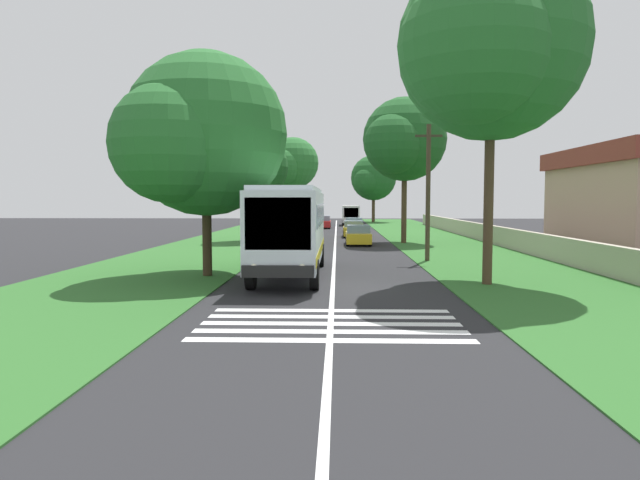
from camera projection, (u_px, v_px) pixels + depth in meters
ground at (333, 287)px, 21.36m from camera, size 160.00×160.00×0.00m
grass_verge_left at (205, 251)px, 36.57m from camera, size 120.00×8.00×0.04m
grass_verge_right at (466, 251)px, 36.07m from camera, size 120.00×8.00×0.04m
centre_line at (335, 251)px, 36.32m from camera, size 110.00×0.16×0.01m
coach_bus at (291, 226)px, 24.57m from camera, size 11.16×2.62×3.73m
zebra_crossing at (331, 324)px, 15.07m from camera, size 4.05×6.80×0.01m
trailing_car_0 at (358, 236)px, 41.60m from camera, size 4.30×1.78×1.43m
trailing_car_1 at (353, 229)px, 50.46m from camera, size 4.30×1.78×1.43m
trailing_car_2 at (354, 225)px, 58.53m from camera, size 4.30×1.78×1.43m
trailing_car_3 at (323, 222)px, 65.97m from camera, size 4.30×1.78×1.43m
trailing_minibus_0 at (351, 213)px, 73.57m from camera, size 6.00×2.14×2.53m
roadside_tree_left_0 at (291, 165)px, 71.70m from camera, size 7.78×6.37×10.97m
roadside_tree_left_1 at (253, 169)px, 44.29m from camera, size 5.90×5.01×8.22m
roadside_tree_left_2 at (200, 139)px, 23.96m from camera, size 8.13×6.81×9.32m
roadside_tree_right_0 at (373, 179)px, 83.16m from camera, size 7.81×6.50×9.63m
roadside_tree_right_1 at (485, 52)px, 21.30m from camera, size 8.76×7.14×12.39m
roadside_tree_right_2 at (402, 142)px, 42.65m from camera, size 7.82×6.17×10.74m
utility_pole at (428, 190)px, 30.14m from camera, size 0.24×1.40×7.11m
roadside_wall at (499, 236)px, 40.91m from camera, size 70.00×0.40×1.32m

